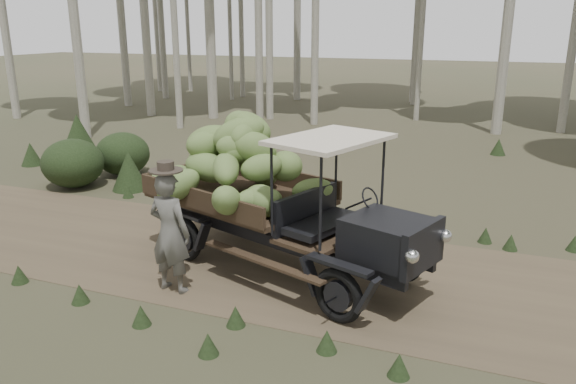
% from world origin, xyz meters
% --- Properties ---
extents(ground, '(120.00, 120.00, 0.00)m').
position_xyz_m(ground, '(0.00, 0.00, 0.00)').
color(ground, '#473D2B').
rests_on(ground, ground).
extents(dirt_track, '(70.00, 4.00, 0.01)m').
position_xyz_m(dirt_track, '(0.00, 0.00, 0.00)').
color(dirt_track, brown).
rests_on(dirt_track, ground).
extents(banana_truck, '(5.50, 3.34, 2.67)m').
position_xyz_m(banana_truck, '(-0.94, -0.03, 1.56)').
color(banana_truck, black).
rests_on(banana_truck, ground).
extents(farmer, '(0.73, 0.55, 2.06)m').
position_xyz_m(farmer, '(-1.73, -1.50, 0.97)').
color(farmer, '#585650').
rests_on(farmer, ground).
extents(undergrowth, '(22.41, 22.59, 1.36)m').
position_xyz_m(undergrowth, '(-2.56, -0.96, 0.55)').
color(undergrowth, '#233319').
rests_on(undergrowth, ground).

